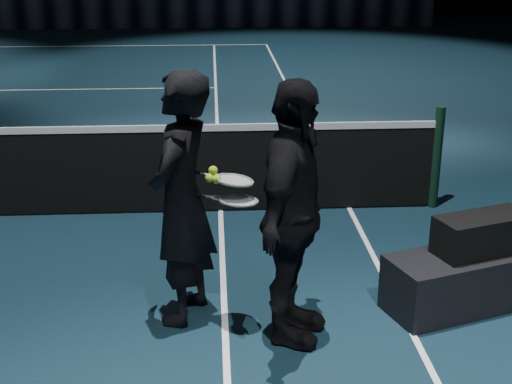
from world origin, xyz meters
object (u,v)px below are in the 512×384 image
(player_a, at_px, (182,200))
(racket_lower, at_px, (239,201))
(racket_upper, at_px, (234,180))
(player_b, at_px, (292,216))
(racket_bag, at_px, (482,234))
(tennis_balls, at_px, (213,176))
(player_bench, at_px, (477,277))

(player_a, height_order, racket_lower, player_a)
(racket_upper, bearing_deg, racket_lower, -42.66)
(player_b, bearing_deg, player_a, 85.78)
(racket_lower, bearing_deg, racket_bag, 31.90)
(racket_bag, bearing_deg, racket_lower, 168.55)
(racket_bag, height_order, tennis_balls, tennis_balls)
(player_bench, relative_size, player_a, 0.79)
(racket_lower, bearing_deg, racket_upper, 141.34)
(player_a, bearing_deg, player_b, 85.01)
(racket_lower, bearing_deg, player_b, 0.00)
(player_b, distance_m, racket_lower, 0.40)
(player_bench, bearing_deg, tennis_balls, 165.58)
(player_b, xyz_separation_m, tennis_balls, (-0.54, 0.25, 0.21))
(player_bench, height_order, player_a, player_a)
(player_a, bearing_deg, player_bench, 110.97)
(racket_bag, distance_m, player_b, 1.62)
(player_bench, height_order, racket_upper, racket_upper)
(player_bench, distance_m, racket_lower, 2.06)
(tennis_balls, bearing_deg, racket_bag, 4.27)
(player_b, bearing_deg, player_bench, -54.63)
(racket_upper, bearing_deg, player_bench, 26.11)
(player_b, distance_m, tennis_balls, 0.63)
(player_b, xyz_separation_m, racket_upper, (-0.39, 0.22, 0.19))
(racket_bag, relative_size, player_b, 0.39)
(racket_lower, height_order, tennis_balls, tennis_balls)
(racket_lower, height_order, racket_upper, racket_upper)
(player_a, height_order, racket_upper, player_a)
(player_a, xyz_separation_m, racket_upper, (0.38, -0.13, 0.19))
(player_bench, xyz_separation_m, player_b, (-1.53, -0.41, 0.73))
(racket_bag, height_order, player_a, player_a)
(player_bench, relative_size, racket_bag, 2.00)
(racket_bag, distance_m, racket_lower, 1.95)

